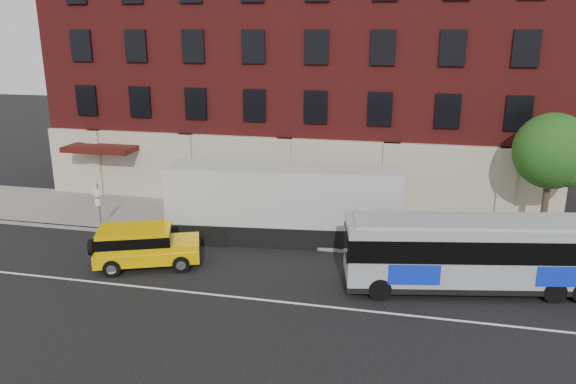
% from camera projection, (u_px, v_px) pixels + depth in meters
% --- Properties ---
extents(ground, '(120.00, 120.00, 0.00)m').
position_uv_depth(ground, '(215.00, 301.00, 21.27)').
color(ground, black).
rests_on(ground, ground).
extents(sidewalk, '(60.00, 6.00, 0.15)m').
position_uv_depth(sidewalk, '(273.00, 223.00, 29.67)').
color(sidewalk, gray).
rests_on(sidewalk, ground).
extents(kerb, '(60.00, 0.25, 0.15)m').
position_uv_depth(kerb, '(258.00, 243.00, 26.86)').
color(kerb, gray).
rests_on(kerb, ground).
extents(lane_line, '(60.00, 0.12, 0.01)m').
position_uv_depth(lane_line, '(220.00, 295.00, 21.73)').
color(lane_line, silver).
rests_on(lane_line, ground).
extents(building, '(30.00, 12.10, 15.00)m').
position_uv_depth(building, '(302.00, 70.00, 34.97)').
color(building, maroon).
rests_on(building, sidewalk).
extents(sign_pole, '(0.30, 0.20, 2.50)m').
position_uv_depth(sign_pole, '(99.00, 204.00, 28.40)').
color(sign_pole, slate).
rests_on(sign_pole, ground).
extents(street_tree, '(3.60, 3.60, 6.20)m').
position_uv_depth(street_tree, '(553.00, 154.00, 26.06)').
color(street_tree, '#36251B').
rests_on(street_tree, sidewalk).
extents(city_bus, '(11.07, 4.32, 2.97)m').
position_uv_depth(city_bus, '(483.00, 252.00, 21.78)').
color(city_bus, '#A2A5AB').
rests_on(city_bus, ground).
extents(yellow_suv, '(4.84, 3.34, 1.81)m').
position_uv_depth(yellow_suv, '(142.00, 244.00, 24.13)').
color(yellow_suv, '#FFC300').
rests_on(yellow_suv, ground).
extents(shipping_container, '(11.42, 3.50, 3.74)m').
position_uv_depth(shipping_container, '(283.00, 205.00, 26.88)').
color(shipping_container, black).
rests_on(shipping_container, ground).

